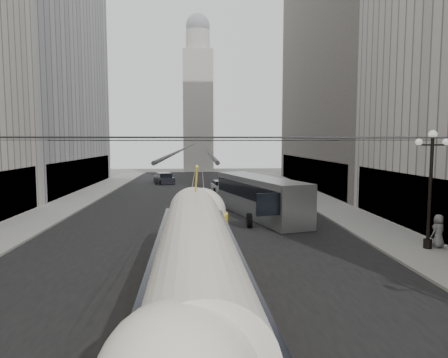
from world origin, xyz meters
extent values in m
cube|color=black|center=(0.00, 32.50, 0.00)|extent=(20.00, 85.00, 0.02)
cube|color=gray|center=(-12.00, 36.00, 0.07)|extent=(4.00, 72.00, 0.15)
cube|color=gray|center=(12.00, 36.00, 0.07)|extent=(4.00, 72.00, 0.15)
cube|color=gray|center=(-0.75, 32.50, 0.00)|extent=(0.12, 85.00, 0.04)
cube|color=gray|center=(0.75, 32.50, 0.00)|extent=(0.12, 85.00, 0.04)
cube|color=#999999|center=(-20.00, 48.00, 14.00)|extent=(12.00, 28.00, 28.00)
cube|color=black|center=(-14.05, 48.00, 2.00)|extent=(0.10, 25.20, 3.60)
cube|color=black|center=(14.05, 22.00, 2.00)|extent=(0.10, 18.00, 3.60)
cube|color=#514C47|center=(20.00, 48.00, 16.00)|extent=(12.00, 32.00, 32.00)
cube|color=black|center=(14.05, 48.00, 2.00)|extent=(0.10, 28.80, 3.60)
cube|color=#B2AFA8|center=(0.00, 80.00, 12.00)|extent=(6.00, 6.00, 24.00)
cylinder|color=#B2AFA8|center=(0.00, 80.00, 26.00)|extent=(4.80, 4.80, 4.00)
sphere|color=gray|center=(0.00, 80.00, 28.96)|extent=(4.80, 4.80, 4.80)
cylinder|color=black|center=(12.60, 18.00, 3.15)|extent=(0.18, 0.18, 6.00)
cylinder|color=black|center=(12.60, 18.00, 0.40)|extent=(0.44, 0.44, 0.50)
cylinder|color=black|center=(12.60, 18.00, 5.75)|extent=(1.60, 0.08, 0.08)
sphere|color=white|center=(12.60, 18.00, 6.30)|extent=(0.44, 0.44, 0.44)
sphere|color=white|center=(11.85, 18.00, 5.90)|extent=(0.36, 0.36, 0.36)
sphere|color=white|center=(13.35, 18.00, 5.90)|extent=(0.36, 0.36, 0.36)
cylinder|color=black|center=(0.00, 4.00, 6.00)|extent=(25.00, 0.03, 0.03)
cylinder|color=black|center=(0.00, 18.00, 6.00)|extent=(25.00, 0.03, 0.03)
cylinder|color=black|center=(0.00, 32.00, 6.00)|extent=(25.00, 0.03, 0.03)
cylinder|color=black|center=(0.00, 46.00, 6.00)|extent=(25.00, 0.03, 0.03)
cylinder|color=black|center=(0.00, 36.00, 5.80)|extent=(0.03, 72.00, 0.03)
cylinder|color=black|center=(0.40, 36.00, 5.80)|extent=(0.03, 72.00, 0.03)
cube|color=yellow|center=(0.15, 10.10, 1.08)|extent=(3.06, 14.41, 1.74)
cube|color=black|center=(0.15, 10.10, 0.26)|extent=(3.05, 13.98, 0.31)
cube|color=black|center=(0.15, 10.10, 2.20)|extent=(3.08, 14.19, 0.87)
cylinder|color=silver|center=(0.15, 10.10, 2.51)|extent=(2.75, 14.18, 2.36)
cylinder|color=yellow|center=(0.35, 17.16, 1.18)|extent=(2.66, 2.66, 2.36)
sphere|color=silver|center=(0.35, 17.16, 2.41)|extent=(2.46, 2.46, 2.46)
cube|color=#929497|center=(4.94, 28.49, 1.60)|extent=(5.97, 12.58, 3.09)
cube|color=black|center=(4.94, 28.49, 2.11)|extent=(5.87, 12.17, 1.13)
cube|color=black|center=(4.94, 22.36, 1.96)|extent=(2.30, 0.77, 1.44)
cylinder|color=black|center=(3.66, 24.35, 0.51)|extent=(0.30, 1.03, 1.03)
cylinder|color=black|center=(6.23, 24.35, 0.51)|extent=(0.30, 1.03, 1.03)
cylinder|color=black|center=(3.66, 32.62, 0.51)|extent=(0.30, 1.03, 1.03)
cylinder|color=black|center=(6.23, 32.62, 0.51)|extent=(0.30, 1.03, 1.03)
cube|color=white|center=(2.68, 44.79, 0.43)|extent=(2.16, 4.19, 0.71)
cube|color=black|center=(2.68, 44.79, 0.93)|extent=(1.73, 2.38, 0.67)
cylinder|color=black|center=(1.94, 43.43, 0.29)|extent=(0.22, 0.57, 0.57)
cylinder|color=black|center=(3.42, 43.43, 0.29)|extent=(0.22, 0.57, 0.57)
cylinder|color=black|center=(1.94, 46.15, 0.29)|extent=(0.22, 0.57, 0.57)
cylinder|color=black|center=(3.42, 46.15, 0.29)|extent=(0.22, 0.57, 0.57)
cube|color=black|center=(-4.83, 54.16, 0.51)|extent=(3.43, 5.21, 0.85)
cube|color=black|center=(-4.83, 54.16, 1.12)|extent=(2.51, 3.07, 0.81)
cylinder|color=black|center=(-5.72, 52.52, 0.34)|extent=(0.22, 0.69, 0.69)
cylinder|color=black|center=(-3.93, 52.52, 0.34)|extent=(0.22, 0.69, 0.69)
cylinder|color=black|center=(-5.72, 55.80, 0.34)|extent=(0.22, 0.69, 0.69)
cylinder|color=black|center=(-3.93, 55.80, 0.34)|extent=(0.22, 0.69, 0.69)
imported|color=slate|center=(13.24, 18.10, 1.06)|extent=(1.04, 0.85, 1.83)
camera|label=1|loc=(0.29, -2.50, 5.94)|focal=32.00mm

